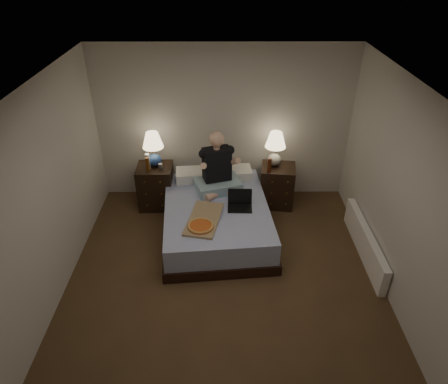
{
  "coord_description": "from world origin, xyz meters",
  "views": [
    {
      "loc": [
        -0.02,
        -3.61,
        3.71
      ],
      "look_at": [
        0.0,
        0.9,
        0.85
      ],
      "focal_mm": 32.0,
      "sensor_mm": 36.0,
      "label": 1
    }
  ],
  "objects_px": {
    "nightstand_left": "(156,186)",
    "bed": "(216,219)",
    "person": "(218,163)",
    "laptop": "(240,201)",
    "water_bottle": "(148,161)",
    "beer_bottle_right": "(269,165)",
    "beer_bottle_left": "(148,164)",
    "pizza_box": "(201,227)",
    "soda_can": "(160,167)",
    "lamp_left": "(153,149)",
    "nightstand_right": "(277,186)",
    "lamp_right": "(275,149)",
    "radiator": "(365,243)"
  },
  "relations": [
    {
      "from": "laptop",
      "to": "water_bottle",
      "type": "bearing_deg",
      "value": 152.25
    },
    {
      "from": "bed",
      "to": "nightstand_right",
      "type": "distance_m",
      "value": 1.25
    },
    {
      "from": "bed",
      "to": "beer_bottle_left",
      "type": "xyz_separation_m",
      "value": [
        -1.05,
        0.61,
        0.58
      ]
    },
    {
      "from": "nightstand_left",
      "to": "soda_can",
      "type": "height_order",
      "value": "soda_can"
    },
    {
      "from": "water_bottle",
      "to": "beer_bottle_left",
      "type": "xyz_separation_m",
      "value": [
        0.01,
        -0.07,
        -0.01
      ]
    },
    {
      "from": "bed",
      "to": "person",
      "type": "distance_m",
      "value": 0.82
    },
    {
      "from": "nightstand_right",
      "to": "nightstand_left",
      "type": "bearing_deg",
      "value": -171.48
    },
    {
      "from": "lamp_left",
      "to": "soda_can",
      "type": "distance_m",
      "value": 0.28
    },
    {
      "from": "laptop",
      "to": "radiator",
      "type": "bearing_deg",
      "value": -12.18
    },
    {
      "from": "nightstand_right",
      "to": "bed",
      "type": "bearing_deg",
      "value": -134.22
    },
    {
      "from": "soda_can",
      "to": "lamp_left",
      "type": "bearing_deg",
      "value": 129.29
    },
    {
      "from": "nightstand_right",
      "to": "radiator",
      "type": "xyz_separation_m",
      "value": [
        1.06,
        -1.27,
        -0.14
      ]
    },
    {
      "from": "beer_bottle_left",
      "to": "nightstand_left",
      "type": "bearing_deg",
      "value": 62.3
    },
    {
      "from": "lamp_right",
      "to": "beer_bottle_left",
      "type": "bearing_deg",
      "value": -173.27
    },
    {
      "from": "water_bottle",
      "to": "person",
      "type": "height_order",
      "value": "person"
    },
    {
      "from": "lamp_left",
      "to": "lamp_right",
      "type": "bearing_deg",
      "value": 1.68
    },
    {
      "from": "laptop",
      "to": "pizza_box",
      "type": "height_order",
      "value": "laptop"
    },
    {
      "from": "nightstand_left",
      "to": "bed",
      "type": "bearing_deg",
      "value": -37.78
    },
    {
      "from": "beer_bottle_left",
      "to": "person",
      "type": "bearing_deg",
      "value": -10.79
    },
    {
      "from": "nightstand_left",
      "to": "water_bottle",
      "type": "height_order",
      "value": "water_bottle"
    },
    {
      "from": "person",
      "to": "pizza_box",
      "type": "distance_m",
      "value": 1.08
    },
    {
      "from": "bed",
      "to": "nightstand_left",
      "type": "height_order",
      "value": "nightstand_left"
    },
    {
      "from": "nightstand_right",
      "to": "lamp_right",
      "type": "distance_m",
      "value": 0.63
    },
    {
      "from": "lamp_right",
      "to": "beer_bottle_left",
      "type": "height_order",
      "value": "lamp_right"
    },
    {
      "from": "person",
      "to": "laptop",
      "type": "distance_m",
      "value": 0.68
    },
    {
      "from": "water_bottle",
      "to": "beer_bottle_right",
      "type": "distance_m",
      "value": 1.87
    },
    {
      "from": "pizza_box",
      "to": "radiator",
      "type": "relative_size",
      "value": 0.47
    },
    {
      "from": "person",
      "to": "lamp_left",
      "type": "bearing_deg",
      "value": 141.44
    },
    {
      "from": "beer_bottle_right",
      "to": "radiator",
      "type": "relative_size",
      "value": 0.14
    },
    {
      "from": "nightstand_left",
      "to": "pizza_box",
      "type": "bearing_deg",
      "value": -59.84
    },
    {
      "from": "lamp_right",
      "to": "radiator",
      "type": "height_order",
      "value": "lamp_right"
    },
    {
      "from": "lamp_right",
      "to": "water_bottle",
      "type": "distance_m",
      "value": 1.98
    },
    {
      "from": "laptop",
      "to": "pizza_box",
      "type": "xyz_separation_m",
      "value": [
        -0.53,
        -0.47,
        -0.08
      ]
    },
    {
      "from": "water_bottle",
      "to": "beer_bottle_right",
      "type": "relative_size",
      "value": 1.09
    },
    {
      "from": "nightstand_left",
      "to": "beer_bottle_left",
      "type": "xyz_separation_m",
      "value": [
        -0.07,
        -0.13,
        0.47
      ]
    },
    {
      "from": "beer_bottle_left",
      "to": "pizza_box",
      "type": "distance_m",
      "value": 1.48
    },
    {
      "from": "beer_bottle_left",
      "to": "pizza_box",
      "type": "bearing_deg",
      "value": -54.12
    },
    {
      "from": "lamp_right",
      "to": "radiator",
      "type": "relative_size",
      "value": 0.35
    },
    {
      "from": "bed",
      "to": "pizza_box",
      "type": "relative_size",
      "value": 2.58
    },
    {
      "from": "nightstand_left",
      "to": "beer_bottle_right",
      "type": "xyz_separation_m",
      "value": [
        1.79,
        -0.11,
        0.44
      ]
    },
    {
      "from": "nightstand_right",
      "to": "beer_bottle_right",
      "type": "distance_m",
      "value": 0.51
    },
    {
      "from": "nightstand_left",
      "to": "beer_bottle_right",
      "type": "distance_m",
      "value": 1.85
    },
    {
      "from": "beer_bottle_left",
      "to": "person",
      "type": "height_order",
      "value": "person"
    },
    {
      "from": "soda_can",
      "to": "person",
      "type": "distance_m",
      "value": 0.94
    },
    {
      "from": "bed",
      "to": "person",
      "type": "relative_size",
      "value": 2.11
    },
    {
      "from": "beer_bottle_right",
      "to": "pizza_box",
      "type": "bearing_deg",
      "value": -130.21
    },
    {
      "from": "bed",
      "to": "person",
      "type": "bearing_deg",
      "value": 81.61
    },
    {
      "from": "nightstand_left",
      "to": "lamp_left",
      "type": "distance_m",
      "value": 0.64
    },
    {
      "from": "lamp_left",
      "to": "person",
      "type": "xyz_separation_m",
      "value": [
        0.99,
        -0.38,
        -0.03
      ]
    },
    {
      "from": "water_bottle",
      "to": "pizza_box",
      "type": "relative_size",
      "value": 0.33
    }
  ]
}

